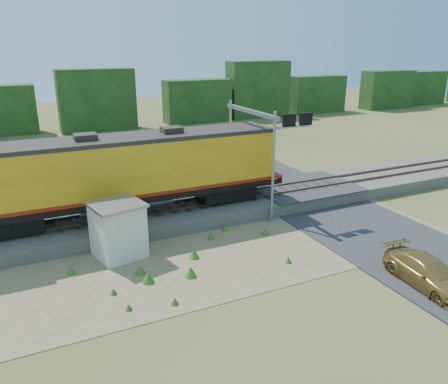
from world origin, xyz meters
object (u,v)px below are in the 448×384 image
locomotive (119,172)px  signal_gantry (260,133)px  shed (118,229)px  car (428,273)px

locomotive → signal_gantry: (8.54, -0.65, 1.59)m
locomotive → signal_gantry: signal_gantry is taller
shed → locomotive: bearing=61.4°
locomotive → shed: 4.01m
locomotive → signal_gantry: 8.71m
locomotive → car: bearing=-48.6°
shed → signal_gantry: 10.49m
locomotive → car: size_ratio=4.33×
car → shed: bearing=147.0°
locomotive → shed: bearing=-105.9°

